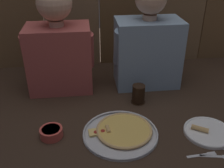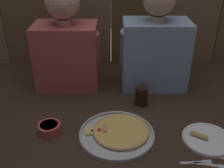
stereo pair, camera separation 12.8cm
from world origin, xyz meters
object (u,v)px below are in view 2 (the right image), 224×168
at_px(pizza_tray, 118,132).
at_px(dipping_bowl, 49,128).
at_px(diner_left, 65,42).
at_px(drinking_glass, 141,96).
at_px(diner_right, 155,43).
at_px(dinner_plate, 207,139).

relative_size(pizza_tray, dipping_bowl, 3.35).
relative_size(dipping_bowl, diner_left, 0.17).
height_order(pizza_tray, diner_left, diner_left).
height_order(dipping_bowl, diner_left, diner_left).
bearing_deg(drinking_glass, diner_left, 152.90).
bearing_deg(dipping_bowl, pizza_tray, -2.90).
xyz_separation_m(dipping_bowl, diner_right, (0.54, 0.46, 0.25)).
height_order(dinner_plate, diner_right, diner_right).
height_order(dinner_plate, diner_left, diner_left).
bearing_deg(dinner_plate, drinking_glass, 131.30).
relative_size(dipping_bowl, diner_right, 0.17).
xyz_separation_m(diner_left, diner_right, (0.51, -0.00, -0.01)).
bearing_deg(dipping_bowl, diner_right, 40.23).
bearing_deg(dinner_plate, dipping_bowl, 175.03).
distance_m(pizza_tray, dinner_plate, 0.40).
xyz_separation_m(pizza_tray, dinner_plate, (0.40, -0.05, -0.00)).
distance_m(drinking_glass, diner_right, 0.32).
height_order(drinking_glass, diner_left, diner_left).
xyz_separation_m(drinking_glass, diner_left, (-0.42, 0.22, 0.23)).
height_order(dinner_plate, dipping_bowl, dipping_bowl).
distance_m(pizza_tray, diner_left, 0.62).
height_order(drinking_glass, diner_right, diner_right).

